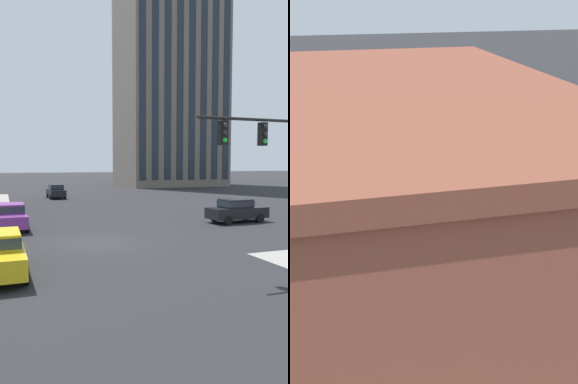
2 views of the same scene
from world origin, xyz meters
TOP-DOWN VIEW (x-y plane):
  - ground_plane at (0.00, 0.00)m, footprint 320.00×320.00m
  - car_main_northbound_near at (11.08, 3.53)m, footprint 4.50×2.10m
  - car_main_northbound_far at (-4.21, 5.79)m, footprint 1.93×4.42m
  - car_cross_westbound at (1.41, 27.51)m, footprint 1.98×4.45m

SIDE VIEW (x-z plane):
  - ground_plane at x=0.00m, z-range 0.00..0.00m
  - car_main_northbound_near at x=11.08m, z-range 0.08..1.76m
  - car_main_northbound_far at x=-4.21m, z-range 0.08..1.76m
  - car_cross_westbound at x=1.41m, z-range 0.08..1.76m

